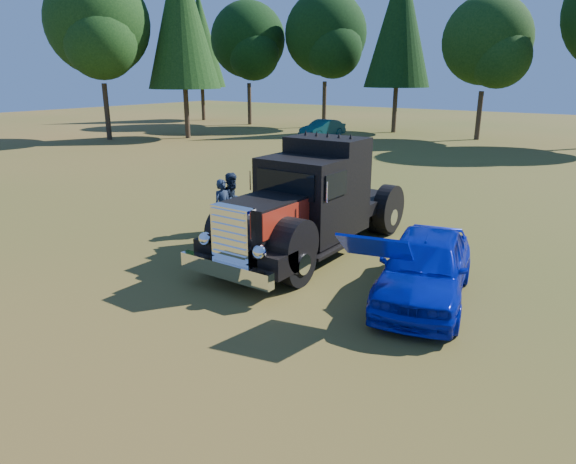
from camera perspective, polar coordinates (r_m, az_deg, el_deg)
The scene contains 7 objects.
ground at distance 12.40m, azimuth 0.46°, elevation -4.71°, with size 120.00×120.00×0.00m, color #344E17.
treeline at distance 39.17m, azimuth 14.97°, elevation 21.14°, with size 72.10×24.04×13.84m.
diamond_t_truck at distance 13.55m, azimuth 2.32°, elevation 2.89°, with size 3.27×7.16×3.00m.
hotrod_coupe at distance 11.20m, azimuth 14.95°, elevation -3.71°, with size 2.67×4.60×1.89m.
spectator_near at distance 15.35m, azimuth -7.21°, elevation 2.76°, with size 0.61×0.40×1.67m, color #1D2744.
spectator_far at distance 15.57m, azimuth -6.12°, elevation 3.28°, with size 0.88×0.69×1.81m, color #1A233E.
distant_teal_car at distance 39.56m, azimuth 3.86°, elevation 11.40°, with size 1.38×3.95×1.30m, color #0A3D36.
Camera 1 is at (6.54, -9.46, 4.62)m, focal length 32.00 mm.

